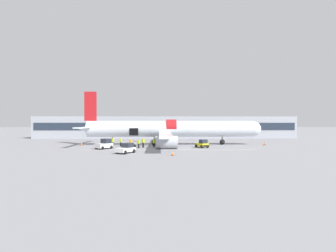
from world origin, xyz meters
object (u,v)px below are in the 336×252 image
baggage_tug_lead (126,149)px  ground_crew_loader_b (139,143)px  ground_crew_driver (113,142)px  baggage_cart_loading (131,144)px  ground_crew_marshal (131,143)px  airplane (169,130)px  ground_crew_loader_a (143,142)px  ground_crew_supervisor (154,143)px  baggage_tug_mid (202,144)px  baggage_tug_rear (104,145)px  ground_crew_helper (121,142)px

baggage_tug_lead → ground_crew_loader_b: (1.14, 7.64, 0.17)m
ground_crew_loader_b → ground_crew_driver: 5.52m
baggage_cart_loading → ground_crew_marshal: size_ratio=2.15×
airplane → baggage_tug_lead: size_ratio=10.63×
airplane → baggage_cart_loading: bearing=-148.7°
ground_crew_loader_a → ground_crew_supervisor: size_ratio=1.09×
baggage_tug_mid → ground_crew_driver: ground_crew_driver is taller
baggage_tug_rear → ground_crew_supervisor: baggage_tug_rear is taller
ground_crew_loader_b → ground_crew_supervisor: ground_crew_supervisor is taller
baggage_tug_lead → baggage_tug_mid: size_ratio=1.25×
ground_crew_loader_a → baggage_cart_loading: bearing=144.9°
baggage_tug_rear → ground_crew_helper: 5.65m
baggage_cart_loading → baggage_tug_rear: bearing=-135.9°
ground_crew_loader_a → ground_crew_marshal: size_ratio=1.08×
airplane → baggage_tug_mid: airplane is taller
ground_crew_driver → ground_crew_marshal: (3.55, -2.67, -0.08)m
ground_crew_driver → ground_crew_loader_a: bearing=-16.5°
baggage_tug_rear → ground_crew_loader_a: 6.67m
airplane → ground_crew_marshal: airplane is taller
baggage_tug_rear → ground_crew_loader_b: baggage_tug_rear is taller
ground_crew_supervisor → baggage_tug_lead: bearing=-112.6°
baggage_tug_rear → baggage_cart_loading: size_ratio=0.92×
baggage_tug_mid → ground_crew_helper: (-14.76, 3.62, 0.21)m
baggage_tug_mid → baggage_cart_loading: 12.90m
ground_crew_driver → ground_crew_supervisor: size_ratio=1.10×
baggage_tug_mid → baggage_tug_rear: (-16.66, -1.70, 0.12)m
baggage_tug_lead → ground_crew_loader_b: ground_crew_loader_b is taller
ground_crew_helper → ground_crew_marshal: 4.80m
ground_crew_loader_b → ground_crew_helper: 5.50m
baggage_tug_rear → ground_crew_loader_a: bearing=18.7°
ground_crew_helper → baggage_tug_mid: bearing=-13.8°
ground_crew_helper → ground_crew_loader_b: bearing=-47.9°
baggage_tug_mid → ground_crew_driver: 16.11m
ground_crew_marshal → ground_crew_loader_b: bearing=4.4°
airplane → baggage_tug_rear: 13.82m
ground_crew_helper → ground_crew_loader_a: bearing=-35.7°
ground_crew_driver → ground_crew_marshal: ground_crew_driver is taller
baggage_tug_rear → ground_crew_helper: (1.89, 5.32, 0.09)m
ground_crew_loader_b → ground_crew_driver: (-4.89, 2.57, 0.13)m
ground_crew_loader_b → baggage_tug_lead: bearing=-98.5°
ground_crew_driver → ground_crew_supervisor: ground_crew_driver is taller
baggage_tug_mid → baggage_cart_loading: (-12.73, 2.11, -0.11)m
ground_crew_loader_a → ground_crew_driver: 5.86m
ground_crew_driver → ground_crew_helper: 1.94m
ground_crew_driver → baggage_tug_lead: bearing=-69.9°
ground_crew_driver → ground_crew_helper: ground_crew_driver is taller
baggage_tug_lead → airplane: bearing=65.7°
baggage_tug_rear → ground_crew_loader_b: (5.58, 1.24, 0.08)m
ground_crew_loader_a → ground_crew_helper: size_ratio=1.14×
baggage_tug_mid → baggage_tug_rear: baggage_tug_rear is taller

